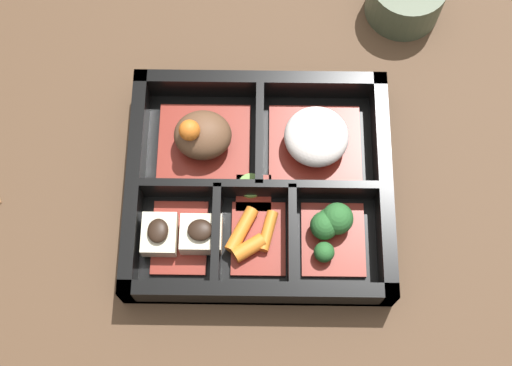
% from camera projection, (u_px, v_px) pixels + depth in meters
% --- Properties ---
extents(ground_plane, '(3.00, 3.00, 0.00)m').
position_uv_depth(ground_plane, '(256.00, 191.00, 0.74)').
color(ground_plane, '#4C3523').
extents(bento_base, '(0.26, 0.24, 0.01)m').
position_uv_depth(bento_base, '(256.00, 190.00, 0.73)').
color(bento_base, black).
rests_on(bento_base, ground_plane).
extents(bento_rim, '(0.26, 0.24, 0.04)m').
position_uv_depth(bento_rim, '(256.00, 187.00, 0.72)').
color(bento_rim, black).
rests_on(bento_rim, ground_plane).
extents(bowl_stew, '(0.10, 0.09, 0.06)m').
position_uv_depth(bowl_stew, '(199.00, 137.00, 0.73)').
color(bowl_stew, maroon).
rests_on(bowl_stew, bento_base).
extents(bowl_rice, '(0.10, 0.09, 0.04)m').
position_uv_depth(bowl_rice, '(313.00, 138.00, 0.73)').
color(bowl_rice, maroon).
rests_on(bowl_rice, bento_base).
extents(bowl_tofu, '(0.08, 0.08, 0.03)m').
position_uv_depth(bowl_tofu, '(179.00, 235.00, 0.70)').
color(bowl_tofu, maroon).
rests_on(bowl_tofu, bento_base).
extents(bowl_carrots, '(0.06, 0.08, 0.02)m').
position_uv_depth(bowl_carrots, '(249.00, 238.00, 0.70)').
color(bowl_carrots, maroon).
rests_on(bowl_carrots, bento_base).
extents(bowl_greens, '(0.06, 0.08, 0.04)m').
position_uv_depth(bowl_greens, '(328.00, 228.00, 0.70)').
color(bowl_greens, maroon).
rests_on(bowl_greens, bento_base).
extents(bowl_pickles, '(0.04, 0.04, 0.01)m').
position_uv_depth(bowl_pickles, '(249.00, 191.00, 0.72)').
color(bowl_pickles, maroon).
rests_on(bowl_pickles, bento_base).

